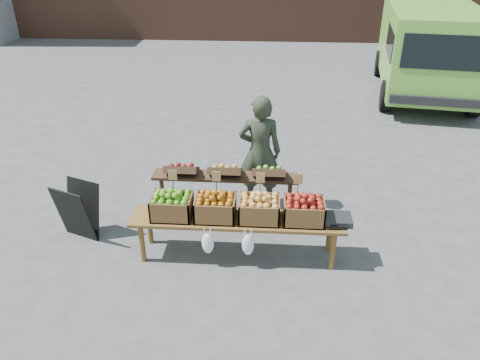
# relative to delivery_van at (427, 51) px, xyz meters

# --- Properties ---
(ground) EXTENTS (80.00, 80.00, 0.00)m
(ground) POSITION_rel_delivery_van_xyz_m (-3.73, -6.95, -1.09)
(ground) COLOR #47474A
(delivery_van) EXTENTS (2.91, 5.13, 2.18)m
(delivery_van) POSITION_rel_delivery_van_xyz_m (0.00, 0.00, 0.00)
(delivery_van) COLOR #64A838
(delivery_van) RESTS_ON ground
(vendor) EXTENTS (0.64, 0.42, 1.74)m
(vendor) POSITION_rel_delivery_van_xyz_m (-3.99, -5.79, -0.22)
(vendor) COLOR #282D21
(vendor) RESTS_ON ground
(chalkboard_sign) EXTENTS (0.61, 0.47, 0.82)m
(chalkboard_sign) POSITION_rel_delivery_van_xyz_m (-6.42, -6.86, -0.68)
(chalkboard_sign) COLOR black
(chalkboard_sign) RESTS_ON ground
(back_table) EXTENTS (2.10, 0.44, 1.04)m
(back_table) POSITION_rel_delivery_van_xyz_m (-4.45, -6.42, -0.57)
(back_table) COLOR #392618
(back_table) RESTS_ON ground
(display_bench) EXTENTS (2.70, 0.56, 0.57)m
(display_bench) POSITION_rel_delivery_van_xyz_m (-4.23, -7.14, -0.80)
(display_bench) COLOR brown
(display_bench) RESTS_ON ground
(crate_golden_apples) EXTENTS (0.50, 0.40, 0.28)m
(crate_golden_apples) POSITION_rel_delivery_van_xyz_m (-5.05, -7.14, -0.38)
(crate_golden_apples) COLOR #3A7818
(crate_golden_apples) RESTS_ON display_bench
(crate_russet_pears) EXTENTS (0.50, 0.40, 0.28)m
(crate_russet_pears) POSITION_rel_delivery_van_xyz_m (-4.50, -7.14, -0.38)
(crate_russet_pears) COLOR #A55919
(crate_russet_pears) RESTS_ON display_bench
(crate_red_apples) EXTENTS (0.50, 0.40, 0.28)m
(crate_red_apples) POSITION_rel_delivery_van_xyz_m (-3.95, -7.14, -0.38)
(crate_red_apples) COLOR gold
(crate_red_apples) RESTS_ON display_bench
(crate_green_apples) EXTENTS (0.50, 0.40, 0.28)m
(crate_green_apples) POSITION_rel_delivery_van_xyz_m (-3.40, -7.14, -0.38)
(crate_green_apples) COLOR #720403
(crate_green_apples) RESTS_ON display_bench
(weighing_scale) EXTENTS (0.34, 0.30, 0.08)m
(weighing_scale) POSITION_rel_delivery_van_xyz_m (-2.98, -7.14, -0.48)
(weighing_scale) COLOR black
(weighing_scale) RESTS_ON display_bench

